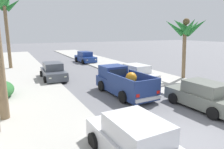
% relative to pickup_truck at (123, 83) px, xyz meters
% --- Properties ---
extents(ground_plane, '(160.00, 160.00, 0.00)m').
position_rel_pickup_truck_xyz_m(ground_plane, '(-0.47, -6.37, -0.79)').
color(ground_plane, slate).
extents(sidewalk_left, '(4.98, 60.00, 0.12)m').
position_rel_pickup_truck_xyz_m(sidewalk_left, '(-5.76, 5.63, -0.73)').
color(sidewalk_left, '#B2AFA8').
rests_on(sidewalk_left, ground).
extents(sidewalk_right, '(4.98, 60.00, 0.12)m').
position_rel_pickup_truck_xyz_m(sidewalk_right, '(4.81, 5.63, -0.73)').
color(sidewalk_right, '#B2AFA8').
rests_on(sidewalk_right, ground).
extents(curb_left, '(0.16, 60.00, 0.10)m').
position_rel_pickup_truck_xyz_m(curb_left, '(-4.67, 5.63, -0.74)').
color(curb_left, silver).
rests_on(curb_left, ground).
extents(curb_right, '(0.16, 60.00, 0.10)m').
position_rel_pickup_truck_xyz_m(curb_right, '(3.72, 5.63, -0.74)').
color(curb_right, silver).
rests_on(curb_right, ground).
extents(pickup_truck, '(2.35, 5.28, 1.80)m').
position_rel_pickup_truck_xyz_m(pickup_truck, '(0.00, 0.00, 0.00)').
color(pickup_truck, navy).
rests_on(pickup_truck, ground).
extents(car_left_near, '(2.18, 4.33, 1.54)m').
position_rel_pickup_truck_xyz_m(car_left_near, '(2.69, 2.37, -0.08)').
color(car_left_near, silver).
rests_on(car_left_near, ground).
extents(car_right_near, '(2.15, 4.31, 1.54)m').
position_rel_pickup_truck_xyz_m(car_right_near, '(2.68, -4.40, -0.08)').
color(car_right_near, slate).
rests_on(car_right_near, ground).
extents(car_left_mid, '(2.11, 4.30, 1.54)m').
position_rel_pickup_truck_xyz_m(car_left_mid, '(-3.42, -6.75, -0.08)').
color(car_left_mid, silver).
rests_on(car_left_mid, ground).
extents(car_right_mid, '(2.10, 4.29, 1.54)m').
position_rel_pickup_truck_xyz_m(car_right_mid, '(-3.42, 6.68, -0.08)').
color(car_right_mid, '#474C56').
rests_on(car_right_mid, ground).
extents(car_left_far, '(2.20, 4.33, 1.54)m').
position_rel_pickup_truck_xyz_m(car_left_far, '(2.78, 15.50, -0.08)').
color(car_left_far, navy).
rests_on(car_left_far, ground).
extents(palm_tree_right_fore, '(3.49, 3.88, 5.51)m').
position_rel_pickup_truck_xyz_m(palm_tree_right_fore, '(7.30, 1.56, 3.70)').
color(palm_tree_right_fore, brown).
rests_on(palm_tree_right_fore, ground).
extents(palm_tree_left_mid, '(3.49, 3.34, 8.09)m').
position_rel_pickup_truck_xyz_m(palm_tree_left_mid, '(-6.82, 14.18, 5.72)').
color(palm_tree_left_mid, brown).
rests_on(palm_tree_left_mid, ground).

